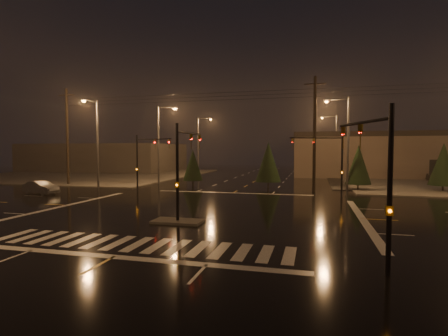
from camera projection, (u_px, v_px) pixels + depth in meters
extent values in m
plane|color=black|center=(199.00, 211.00, 25.00)|extent=(140.00, 140.00, 0.00)
cube|color=#484640|center=(91.00, 174.00, 61.46)|extent=(36.00, 36.00, 0.12)
cube|color=#484640|center=(178.00, 221.00, 21.13)|extent=(3.00, 1.60, 0.15)
cube|color=beige|center=(137.00, 244.00, 16.30)|extent=(15.00, 2.60, 0.01)
cube|color=beige|center=(114.00, 257.00, 14.36)|extent=(16.00, 0.50, 0.01)
cube|color=beige|center=(233.00, 193.00, 35.64)|extent=(16.00, 0.50, 0.01)
cube|color=#3D3835|center=(105.00, 157.00, 74.17)|extent=(30.00, 18.00, 5.60)
cylinder|color=black|center=(177.00, 173.00, 20.98)|extent=(0.18, 0.18, 6.00)
cylinder|color=black|center=(190.00, 133.00, 23.02)|extent=(0.12, 4.50, 0.12)
imported|color=#594707|center=(200.00, 135.00, 24.98)|extent=(0.16, 0.20, 1.00)
cube|color=#594707|center=(177.00, 185.00, 21.01)|extent=(0.25, 0.18, 0.35)
cylinder|color=black|center=(342.00, 165.00, 32.40)|extent=(0.18, 0.18, 6.00)
cylinder|color=black|center=(316.00, 138.00, 32.02)|extent=(4.74, 1.82, 0.12)
imported|color=#594707|center=(292.00, 138.00, 31.80)|extent=(0.24, 0.22, 1.00)
cube|color=#594707|center=(342.00, 172.00, 32.43)|extent=(0.25, 0.18, 0.35)
cylinder|color=black|center=(137.00, 163.00, 37.61)|extent=(0.18, 0.18, 6.00)
cylinder|color=black|center=(153.00, 139.00, 36.07)|extent=(4.74, 1.82, 0.12)
imported|color=#594707|center=(169.00, 139.00, 34.80)|extent=(0.24, 0.22, 1.00)
cube|color=#594707|center=(137.00, 169.00, 37.64)|extent=(0.25, 0.18, 0.35)
cylinder|color=black|center=(390.00, 190.00, 12.08)|extent=(0.18, 0.18, 6.00)
cylinder|color=black|center=(363.00, 122.00, 13.94)|extent=(1.48, 3.80, 0.12)
imported|color=#594707|center=(343.00, 127.00, 15.73)|extent=(0.22, 0.24, 1.00)
cube|color=#594707|center=(389.00, 211.00, 12.12)|extent=(0.25, 0.18, 0.35)
cylinder|color=#38383A|center=(158.00, 145.00, 45.01)|extent=(0.24, 0.24, 10.00)
cylinder|color=#38383A|center=(167.00, 107.00, 44.46)|extent=(2.40, 0.14, 0.14)
cube|color=#38383A|center=(175.00, 108.00, 44.19)|extent=(0.70, 0.30, 0.18)
sphere|color=orange|center=(175.00, 109.00, 44.19)|extent=(0.32, 0.32, 0.32)
cylinder|color=#38383A|center=(198.00, 146.00, 60.48)|extent=(0.24, 0.24, 10.00)
cylinder|color=#38383A|center=(205.00, 118.00, 59.93)|extent=(2.40, 0.14, 0.14)
cube|color=#38383A|center=(211.00, 119.00, 59.66)|extent=(0.70, 0.30, 0.18)
sphere|color=orange|center=(211.00, 119.00, 59.67)|extent=(0.32, 0.32, 0.32)
cylinder|color=#38383A|center=(348.00, 144.00, 37.36)|extent=(0.24, 0.24, 10.00)
cylinder|color=#38383A|center=(337.00, 99.00, 37.41)|extent=(2.40, 0.14, 0.14)
cube|color=#38383A|center=(326.00, 100.00, 37.69)|extent=(0.70, 0.30, 0.18)
sphere|color=orange|center=(326.00, 102.00, 37.69)|extent=(0.32, 0.32, 0.32)
cylinder|color=#38383A|center=(336.00, 146.00, 56.71)|extent=(0.24, 0.24, 10.00)
cylinder|color=#38383A|center=(329.00, 117.00, 56.76)|extent=(2.40, 0.14, 0.14)
cube|color=#38383A|center=(322.00, 117.00, 57.03)|extent=(0.70, 0.30, 0.18)
sphere|color=orange|center=(322.00, 118.00, 57.04)|extent=(0.32, 0.32, 0.32)
cylinder|color=#38383A|center=(98.00, 145.00, 39.84)|extent=(0.24, 0.24, 10.00)
cylinder|color=#38383A|center=(90.00, 101.00, 38.42)|extent=(0.14, 2.40, 0.14)
cube|color=#38383A|center=(84.00, 100.00, 37.36)|extent=(0.30, 0.70, 0.18)
sphere|color=orange|center=(84.00, 101.00, 37.37)|extent=(0.32, 0.32, 0.32)
cylinder|color=black|center=(67.00, 137.00, 43.69)|extent=(0.32, 0.32, 12.00)
cube|color=black|center=(66.00, 95.00, 43.42)|extent=(2.20, 0.12, 0.12)
cylinder|color=black|center=(315.00, 134.00, 36.24)|extent=(0.32, 0.32, 12.00)
cube|color=black|center=(315.00, 84.00, 35.97)|extent=(2.20, 0.12, 0.12)
cylinder|color=black|center=(358.00, 187.00, 37.90)|extent=(0.18, 0.18, 0.70)
cone|color=black|center=(358.00, 164.00, 37.77)|extent=(2.71, 2.71, 4.23)
cylinder|color=black|center=(443.00, 189.00, 36.49)|extent=(0.18, 0.18, 0.70)
cone|color=black|center=(443.00, 164.00, 36.36)|extent=(2.84, 2.84, 4.44)
cylinder|color=black|center=(193.00, 183.00, 42.32)|extent=(0.18, 0.18, 0.70)
cone|color=black|center=(193.00, 165.00, 42.20)|extent=(2.40, 2.40, 3.75)
cylinder|color=black|center=(268.00, 185.00, 40.71)|extent=(0.18, 0.18, 0.70)
cone|color=black|center=(268.00, 162.00, 40.57)|extent=(2.95, 2.95, 4.60)
imported|color=black|center=(445.00, 177.00, 46.19)|extent=(4.11, 4.98, 1.60)
imported|color=#4E5155|center=(41.00, 187.00, 34.72)|extent=(4.20, 2.22, 1.32)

